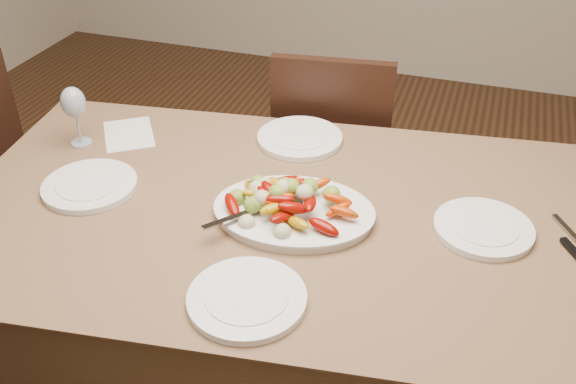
# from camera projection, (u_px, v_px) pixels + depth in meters

# --- Properties ---
(dining_table) EXTENTS (1.96, 1.28, 0.76)m
(dining_table) POSITION_uv_depth(u_px,v_px,m) (288.00, 312.00, 1.95)
(dining_table) COLOR brown
(dining_table) RESTS_ON ground
(chair_far) EXTENTS (0.47, 0.47, 0.95)m
(chair_far) POSITION_uv_depth(u_px,v_px,m) (335.00, 154.00, 2.53)
(chair_far) COLOR black
(chair_far) RESTS_ON ground
(serving_platter) EXTENTS (0.46, 0.36, 0.02)m
(serving_platter) POSITION_uv_depth(u_px,v_px,m) (294.00, 214.00, 1.70)
(serving_platter) COLOR white
(serving_platter) RESTS_ON dining_table
(roasted_vegetables) EXTENTS (0.37, 0.28, 0.09)m
(roasted_vegetables) POSITION_uv_depth(u_px,v_px,m) (294.00, 196.00, 1.67)
(roasted_vegetables) COLOR #750802
(roasted_vegetables) RESTS_ON serving_platter
(serving_spoon) EXTENTS (0.27, 0.20, 0.03)m
(serving_spoon) POSITION_uv_depth(u_px,v_px,m) (267.00, 208.00, 1.66)
(serving_spoon) COLOR #9EA0A8
(serving_spoon) RESTS_ON serving_platter
(plate_left) EXTENTS (0.27, 0.27, 0.02)m
(plate_left) POSITION_uv_depth(u_px,v_px,m) (90.00, 186.00, 1.82)
(plate_left) COLOR white
(plate_left) RESTS_ON dining_table
(plate_right) EXTENTS (0.26, 0.26, 0.02)m
(plate_right) POSITION_uv_depth(u_px,v_px,m) (483.00, 228.00, 1.65)
(plate_right) COLOR white
(plate_right) RESTS_ON dining_table
(plate_far) EXTENTS (0.27, 0.27, 0.02)m
(plate_far) POSITION_uv_depth(u_px,v_px,m) (300.00, 138.00, 2.04)
(plate_far) COLOR white
(plate_far) RESTS_ON dining_table
(plate_near) EXTENTS (0.27, 0.27, 0.02)m
(plate_near) POSITION_uv_depth(u_px,v_px,m) (247.00, 299.00, 1.44)
(plate_near) COLOR white
(plate_near) RESTS_ON dining_table
(wine_glass) EXTENTS (0.08, 0.08, 0.20)m
(wine_glass) POSITION_uv_depth(u_px,v_px,m) (76.00, 115.00, 1.97)
(wine_glass) COLOR #8C99A5
(wine_glass) RESTS_ON dining_table
(menu_card) EXTENTS (0.24, 0.26, 0.00)m
(menu_card) POSITION_uv_depth(u_px,v_px,m) (129.00, 134.00, 2.08)
(menu_card) COLOR silver
(menu_card) RESTS_ON dining_table
(table_knife) EXTENTS (0.12, 0.18, 0.01)m
(table_knife) POSITION_uv_depth(u_px,v_px,m) (569.00, 240.00, 1.62)
(table_knife) COLOR #9EA0A8
(table_knife) RESTS_ON dining_table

